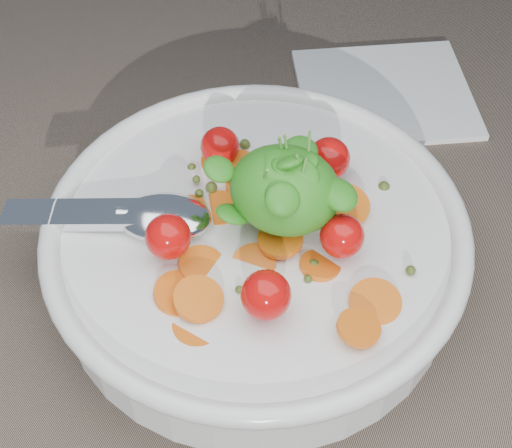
% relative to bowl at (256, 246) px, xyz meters
% --- Properties ---
extents(ground, '(6.00, 6.00, 0.00)m').
position_rel_bowl_xyz_m(ground, '(0.02, 0.02, -0.03)').
color(ground, '#776555').
rests_on(ground, ground).
extents(bowl, '(0.32, 0.30, 0.13)m').
position_rel_bowl_xyz_m(bowl, '(0.00, 0.00, 0.00)').
color(bowl, white).
rests_on(bowl, ground).
extents(napkin, '(0.20, 0.19, 0.01)m').
position_rel_bowl_xyz_m(napkin, '(0.03, 0.23, -0.03)').
color(napkin, white).
rests_on(napkin, ground).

